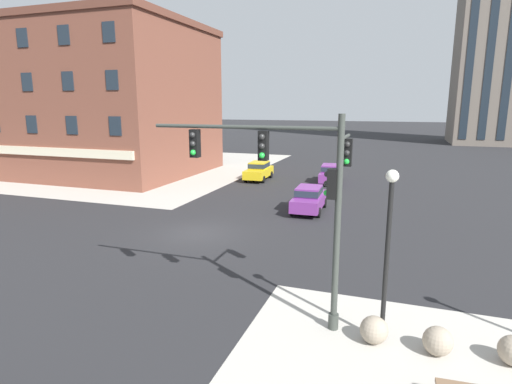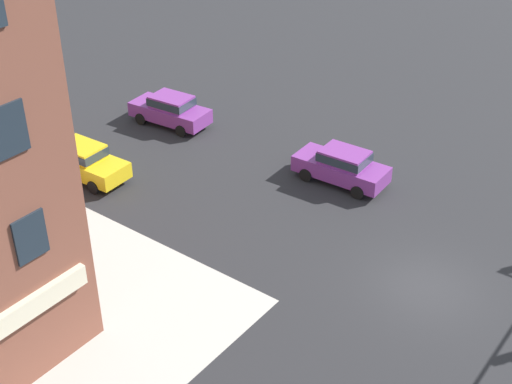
% 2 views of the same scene
% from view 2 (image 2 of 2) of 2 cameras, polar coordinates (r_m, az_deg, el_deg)
% --- Properties ---
extents(ground_plane, '(320.00, 320.00, 0.00)m').
position_cam_2_polar(ground_plane, '(28.26, 13.31, -7.35)').
color(ground_plane, '#262628').
extents(car_main_southbound_near, '(2.05, 4.48, 1.68)m').
position_cam_2_polar(car_main_southbound_near, '(34.81, -13.51, 2.50)').
color(car_main_southbound_near, gold).
rests_on(car_main_southbound_near, ground).
extents(car_main_southbound_far, '(2.18, 4.54, 1.68)m').
position_cam_2_polar(car_main_southbound_far, '(39.09, -6.79, 6.54)').
color(car_main_southbound_far, '#7A3389').
rests_on(car_main_southbound_far, ground).
extents(car_cross_westbound, '(2.02, 4.47, 1.68)m').
position_cam_2_polar(car_cross_westbound, '(33.65, 6.83, 2.13)').
color(car_cross_westbound, '#7A3389').
rests_on(car_cross_westbound, ground).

